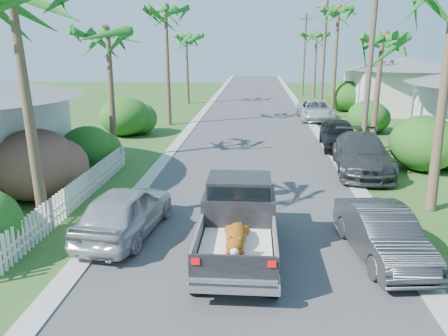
# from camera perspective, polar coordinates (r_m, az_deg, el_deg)

# --- Properties ---
(ground) EXTENTS (120.00, 120.00, 0.00)m
(ground) POSITION_cam_1_polar(r_m,az_deg,el_deg) (10.39, 2.57, -16.15)
(ground) COLOR #2F5921
(ground) RESTS_ON ground
(road) EXTENTS (8.00, 100.00, 0.02)m
(road) POSITION_cam_1_polar(r_m,az_deg,el_deg) (34.27, 3.80, 6.43)
(road) COLOR #38383A
(road) RESTS_ON ground
(curb_left) EXTENTS (0.60, 100.00, 0.06)m
(curb_left) POSITION_cam_1_polar(r_m,az_deg,el_deg) (34.56, -3.39, 6.55)
(curb_left) COLOR #A5A39E
(curb_left) RESTS_ON ground
(curb_right) EXTENTS (0.60, 100.00, 0.06)m
(curb_right) POSITION_cam_1_polar(r_m,az_deg,el_deg) (34.51, 11.00, 6.28)
(curb_right) COLOR #A5A39E
(curb_right) RESTS_ON ground
(pickup_truck) EXTENTS (1.98, 5.12, 2.06)m
(pickup_truck) POSITION_cam_1_polar(r_m,az_deg,el_deg) (11.90, 1.93, -6.38)
(pickup_truck) COLOR black
(pickup_truck) RESTS_ON ground
(parked_car_rn) EXTENTS (1.93, 4.25, 1.35)m
(parked_car_rn) POSITION_cam_1_polar(r_m,az_deg,el_deg) (12.38, 19.98, -8.13)
(parked_car_rn) COLOR #292A2D
(parked_car_rn) RESTS_ON ground
(parked_car_rm) EXTENTS (2.78, 5.82, 1.64)m
(parked_car_rm) POSITION_cam_1_polar(r_m,az_deg,el_deg) (20.43, 17.57, 1.74)
(parked_car_rm) COLOR #2C3031
(parked_car_rm) RESTS_ON ground
(parked_car_rf) EXTENTS (2.06, 4.68, 1.56)m
(parked_car_rf) POSITION_cam_1_polar(r_m,az_deg,el_deg) (24.86, 14.76, 4.25)
(parked_car_rf) COLOR black
(parked_car_rf) RESTS_ON ground
(parked_car_rd) EXTENTS (2.45, 5.30, 1.47)m
(parked_car_rd) POSITION_cam_1_polar(r_m,az_deg,el_deg) (34.31, 11.87, 7.37)
(parked_car_rd) COLOR silver
(parked_car_rd) RESTS_ON ground
(parked_car_ln) EXTENTS (2.27, 4.59, 1.50)m
(parked_car_ln) POSITION_cam_1_polar(r_m,az_deg,el_deg) (13.30, -12.76, -5.53)
(parked_car_ln) COLOR #B4B5BB
(parked_car_ln) RESTS_ON ground
(palm_l_b) EXTENTS (4.40, 4.40, 7.40)m
(palm_l_b) POSITION_cam_1_polar(r_m,az_deg,el_deg) (21.98, -15.06, 16.89)
(palm_l_b) COLOR brown
(palm_l_b) RESTS_ON ground
(palm_l_c) EXTENTS (4.40, 4.40, 9.20)m
(palm_l_c) POSITION_cam_1_polar(r_m,az_deg,el_deg) (31.54, -7.65, 19.94)
(palm_l_c) COLOR brown
(palm_l_c) RESTS_ON ground
(palm_l_d) EXTENTS (4.40, 4.40, 7.70)m
(palm_l_d) POSITION_cam_1_polar(r_m,az_deg,el_deg) (43.36, -4.94, 16.86)
(palm_l_d) COLOR brown
(palm_l_d) RESTS_ON ground
(palm_r_b) EXTENTS (4.40, 4.40, 7.20)m
(palm_r_b) POSITION_cam_1_polar(r_m,az_deg,el_deg) (24.68, 19.99, 15.86)
(palm_r_b) COLOR brown
(palm_r_b) RESTS_ON ground
(palm_r_c) EXTENTS (4.40, 4.40, 9.40)m
(palm_r_c) POSITION_cam_1_polar(r_m,az_deg,el_deg) (35.44, 14.75, 19.42)
(palm_r_c) COLOR brown
(palm_r_c) RESTS_ON ground
(palm_r_d) EXTENTS (4.40, 4.40, 8.00)m
(palm_r_d) POSITION_cam_1_polar(r_m,az_deg,el_deg) (49.25, 12.03, 16.78)
(palm_r_d) COLOR brown
(palm_r_d) RESTS_ON ground
(shrub_l_b) EXTENTS (3.00, 3.30, 2.60)m
(shrub_l_b) POSITION_cam_1_polar(r_m,az_deg,el_deg) (17.35, -23.42, 0.42)
(shrub_l_b) COLOR #9E1642
(shrub_l_b) RESTS_ON ground
(shrub_l_c) EXTENTS (2.40, 2.64, 2.00)m
(shrub_l_c) POSITION_cam_1_polar(r_m,az_deg,el_deg) (20.79, -17.40, 2.50)
(shrub_l_c) COLOR #1A4D16
(shrub_l_c) RESTS_ON ground
(shrub_l_d) EXTENTS (3.20, 3.52, 2.40)m
(shrub_l_d) POSITION_cam_1_polar(r_m,az_deg,el_deg) (28.37, -12.77, 6.59)
(shrub_l_d) COLOR #1A4D16
(shrub_l_d) RESTS_ON ground
(shrub_r_b) EXTENTS (3.00, 3.30, 2.50)m
(shrub_r_b) POSITION_cam_1_polar(r_m,az_deg,el_deg) (21.65, 24.66, 2.96)
(shrub_r_b) COLOR #1A4D16
(shrub_r_b) RESTS_ON ground
(shrub_r_c) EXTENTS (2.60, 2.86, 2.10)m
(shrub_r_c) POSITION_cam_1_polar(r_m,az_deg,el_deg) (30.07, 18.29, 6.39)
(shrub_r_c) COLOR #1A4D16
(shrub_r_c) RESTS_ON ground
(shrub_r_d) EXTENTS (3.20, 3.52, 2.60)m
(shrub_r_d) POSITION_cam_1_polar(r_m,az_deg,el_deg) (39.82, 15.63, 9.05)
(shrub_r_d) COLOR #1A4D16
(shrub_r_d) RESTS_ON ground
(picket_fence) EXTENTS (0.10, 11.00, 1.00)m
(picket_fence) POSITION_cam_1_polar(r_m,az_deg,el_deg) (16.38, -18.31, -2.84)
(picket_fence) COLOR white
(picket_fence) RESTS_ON ground
(house_right_far) EXTENTS (9.00, 8.00, 4.60)m
(house_right_far) POSITION_cam_1_polar(r_m,az_deg,el_deg) (41.02, 22.67, 9.77)
(house_right_far) COLOR silver
(house_right_far) RESTS_ON ground
(utility_pole_b) EXTENTS (1.60, 0.26, 9.00)m
(utility_pole_b) POSITION_cam_1_polar(r_m,az_deg,el_deg) (22.51, 18.52, 12.64)
(utility_pole_b) COLOR brown
(utility_pole_b) RESTS_ON ground
(utility_pole_c) EXTENTS (1.60, 0.26, 9.00)m
(utility_pole_c) POSITION_cam_1_polar(r_m,az_deg,el_deg) (37.23, 12.88, 13.91)
(utility_pole_c) COLOR brown
(utility_pole_c) RESTS_ON ground
(utility_pole_d) EXTENTS (1.60, 0.26, 9.00)m
(utility_pole_d) POSITION_cam_1_polar(r_m,az_deg,el_deg) (52.12, 10.44, 14.42)
(utility_pole_d) COLOR brown
(utility_pole_d) RESTS_ON ground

